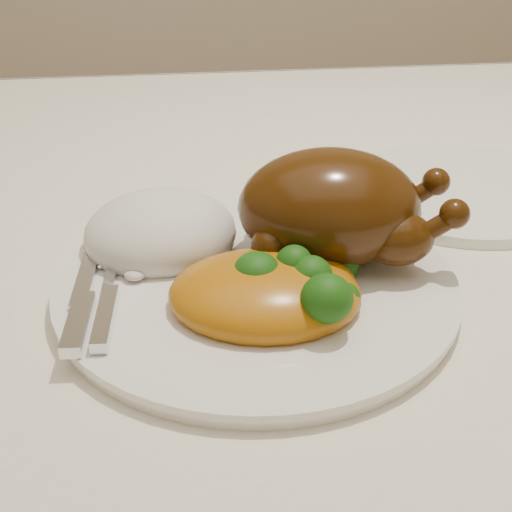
{
  "coord_description": "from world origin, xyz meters",
  "views": [
    {
      "loc": [
        -0.05,
        -0.59,
        1.07
      ],
      "look_at": [
        0.0,
        -0.12,
        0.8
      ],
      "focal_mm": 50.0,
      "sensor_mm": 36.0,
      "label": 1
    }
  ],
  "objects": [
    {
      "name": "dining_table",
      "position": [
        0.0,
        0.0,
        0.67
      ],
      "size": [
        1.6,
        0.9,
        0.76
      ],
      "color": "brown",
      "rests_on": "floor"
    },
    {
      "name": "roast_chicken",
      "position": [
        0.07,
        -0.1,
        0.83
      ],
      "size": [
        0.18,
        0.12,
        0.09
      ],
      "rotation": [
        0.0,
        0.0,
        -0.1
      ],
      "color": "#452307",
      "rests_on": "dinner_plate"
    },
    {
      "name": "side_plate",
      "position": [
        0.22,
        0.03,
        0.77
      ],
      "size": [
        0.23,
        0.23,
        0.01
      ],
      "primitive_type": "cylinder",
      "rotation": [
        0.0,
        0.0,
        -0.01
      ],
      "color": "white",
      "rests_on": "tablecloth"
    },
    {
      "name": "rice_mound",
      "position": [
        -0.07,
        -0.06,
        0.79
      ],
      "size": [
        0.14,
        0.13,
        0.07
      ],
      "rotation": [
        0.0,
        0.0,
        0.15
      ],
      "color": "white",
      "rests_on": "dinner_plate"
    },
    {
      "name": "cutlery",
      "position": [
        -0.12,
        -0.15,
        0.79
      ],
      "size": [
        0.04,
        0.17,
        0.01
      ],
      "rotation": [
        0.0,
        0.0,
        -0.06
      ],
      "color": "silver",
      "rests_on": "dinner_plate"
    },
    {
      "name": "dinner_plate",
      "position": [
        0.0,
        -0.12,
        0.77
      ],
      "size": [
        0.36,
        0.36,
        0.01
      ],
      "primitive_type": "cylinder",
      "rotation": [
        0.0,
        0.0,
        -0.2
      ],
      "color": "white",
      "rests_on": "tablecloth"
    },
    {
      "name": "tablecloth",
      "position": [
        0.0,
        0.0,
        0.74
      ],
      "size": [
        1.73,
        1.03,
        0.18
      ],
      "color": "white",
      "rests_on": "dining_table"
    },
    {
      "name": "mac_and_cheese",
      "position": [
        0.01,
        -0.16,
        0.79
      ],
      "size": [
        0.15,
        0.12,
        0.06
      ],
      "rotation": [
        0.0,
        0.0,
        -0.12
      ],
      "color": "#CC730D",
      "rests_on": "dinner_plate"
    }
  ]
}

